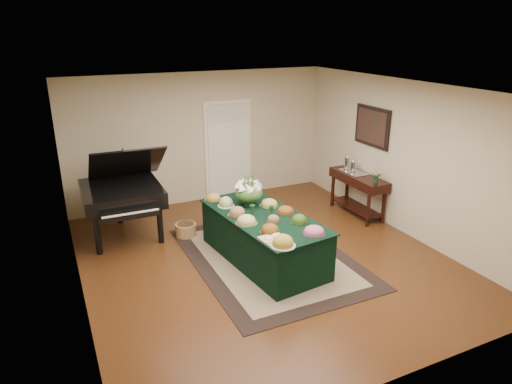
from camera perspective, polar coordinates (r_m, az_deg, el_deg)
name	(u,v)px	position (r m, az deg, el deg)	size (l,w,h in m)	color
ground	(264,259)	(7.45, 1.00, -8.33)	(6.00, 6.00, 0.00)	black
area_rug	(269,257)	(7.48, 1.67, -8.14)	(2.39, 3.35, 0.01)	black
kitchen_doorway	(228,151)	(9.84, -3.49, 5.17)	(1.05, 0.07, 2.10)	white
buffet_table	(263,238)	(7.24, 0.93, -5.74)	(1.36, 2.42, 0.78)	black
food_platters	(263,215)	(6.95, 0.86, -2.95)	(1.15, 2.43, 0.12)	silver
cutting_board	(273,237)	(6.30, 2.15, -5.65)	(0.38, 0.38, 0.10)	tan
green_goblets	(262,211)	(7.02, 0.75, -2.34)	(0.32, 0.23, 0.18)	#15351F
floral_centerpiece	(249,190)	(7.38, -0.90, 0.31)	(0.46, 0.46, 0.46)	#15351F
grand_piano	(122,193)	(8.26, -16.36, -0.09)	(1.46, 1.62, 1.65)	black
wicker_basket	(186,230)	(8.26, -8.76, -4.70)	(0.37, 0.37, 0.23)	#A37C41
mahogany_sideboard	(358,184)	(9.14, 12.65, 0.99)	(0.45, 1.37, 0.82)	black
tea_service	(351,165)	(9.26, 11.74, 3.28)	(0.34, 0.58, 0.30)	silver
pink_bouquet	(376,175)	(8.67, 14.83, 2.13)	(0.18, 0.18, 0.23)	#15351F
wall_painting	(372,127)	(8.99, 14.31, 7.93)	(0.05, 0.95, 0.75)	black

